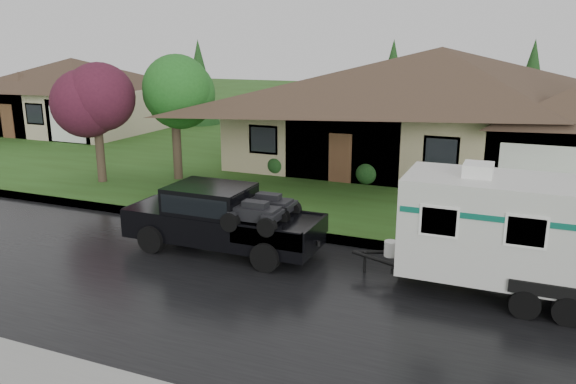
# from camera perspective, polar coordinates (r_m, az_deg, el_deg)

# --- Properties ---
(ground) EXTENTS (140.00, 140.00, 0.00)m
(ground) POSITION_cam_1_polar(r_m,az_deg,el_deg) (15.73, -0.40, -7.29)
(ground) COLOR #294A17
(ground) RESTS_ON ground
(road) EXTENTS (140.00, 8.00, 0.01)m
(road) POSITION_cam_1_polar(r_m,az_deg,el_deg) (14.07, -3.65, -10.11)
(road) COLOR black
(road) RESTS_ON ground
(curb) EXTENTS (140.00, 0.50, 0.15)m
(curb) POSITION_cam_1_polar(r_m,az_deg,el_deg) (17.66, 2.46, -4.50)
(curb) COLOR gray
(curb) RESTS_ON ground
(lawn) EXTENTS (140.00, 26.00, 0.15)m
(lawn) POSITION_cam_1_polar(r_m,az_deg,el_deg) (29.55, 11.08, 3.23)
(lawn) COLOR #294A17
(lawn) RESTS_ON ground
(house_main) EXTENTS (19.44, 10.80, 6.90)m
(house_main) POSITION_cam_1_polar(r_m,az_deg,el_deg) (27.54, 15.67, 9.52)
(house_main) COLOR tan
(house_main) RESTS_ON lawn
(house_far) EXTENTS (10.80, 8.64, 5.80)m
(house_far) POSITION_cam_1_polar(r_m,az_deg,el_deg) (40.25, -20.82, 9.79)
(house_far) COLOR tan
(house_far) RESTS_ON lawn
(tree_left_green) EXTENTS (3.22, 3.22, 5.33)m
(tree_left_green) POSITION_cam_1_polar(r_m,az_deg,el_deg) (24.59, -11.48, 9.76)
(tree_left_green) COLOR #382B1E
(tree_left_green) RESTS_ON lawn
(tree_red) EXTENTS (2.95, 2.95, 4.88)m
(tree_red) POSITION_cam_1_polar(r_m,az_deg,el_deg) (24.94, -18.95, 8.60)
(tree_red) COLOR #382B1E
(tree_red) RESTS_ON lawn
(shrub_row) EXTENTS (13.60, 1.00, 1.00)m
(shrub_row) POSITION_cam_1_polar(r_m,az_deg,el_deg) (23.60, 13.03, 1.60)
(shrub_row) COLOR #143814
(shrub_row) RESTS_ON lawn
(pickup_truck) EXTENTS (5.79, 2.20, 1.93)m
(pickup_truck) POSITION_cam_1_polar(r_m,az_deg,el_deg) (16.54, -7.03, -2.47)
(pickup_truck) COLOR black
(pickup_truck) RESTS_ON ground
(travel_trailer) EXTENTS (7.14, 2.51, 3.20)m
(travel_trailer) POSITION_cam_1_polar(r_m,az_deg,el_deg) (14.35, 25.23, -3.79)
(travel_trailer) COLOR silver
(travel_trailer) RESTS_ON ground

